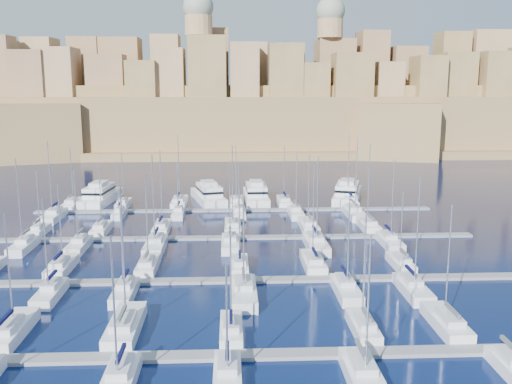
{
  "coord_description": "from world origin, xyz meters",
  "views": [
    {
      "loc": [
        -0.72,
        -86.67,
        26.86
      ],
      "look_at": [
        3.42,
        6.0,
        9.1
      ],
      "focal_mm": 40.0,
      "sensor_mm": 36.0,
      "label": 1
    }
  ],
  "objects_px": {
    "sailboat_2": "(125,326)",
    "motor_yacht_a": "(100,195)",
    "motor_yacht_b": "(209,195)",
    "sailboat_4": "(363,327)",
    "motor_yacht_d": "(347,193)",
    "motor_yacht_c": "(256,194)"
  },
  "relations": [
    {
      "from": "motor_yacht_a",
      "to": "motor_yacht_c",
      "type": "relative_size",
      "value": 1.05
    },
    {
      "from": "motor_yacht_b",
      "to": "motor_yacht_c",
      "type": "distance_m",
      "value": 10.9
    },
    {
      "from": "sailboat_2",
      "to": "motor_yacht_a",
      "type": "distance_m",
      "value": 72.14
    },
    {
      "from": "motor_yacht_a",
      "to": "motor_yacht_b",
      "type": "xyz_separation_m",
      "value": [
        24.67,
        -0.23,
        0.0
      ]
    },
    {
      "from": "sailboat_2",
      "to": "motor_yacht_c",
      "type": "xyz_separation_m",
      "value": [
        17.43,
        69.53,
        0.95
      ]
    },
    {
      "from": "motor_yacht_a",
      "to": "sailboat_2",
      "type": "bearing_deg",
      "value": -75.44
    },
    {
      "from": "sailboat_2",
      "to": "motor_yacht_a",
      "type": "relative_size",
      "value": 0.9
    },
    {
      "from": "motor_yacht_a",
      "to": "motor_yacht_c",
      "type": "height_order",
      "value": "same"
    },
    {
      "from": "motor_yacht_a",
      "to": "motor_yacht_b",
      "type": "relative_size",
      "value": 1.01
    },
    {
      "from": "motor_yacht_c",
      "to": "motor_yacht_d",
      "type": "distance_m",
      "value": 21.37
    },
    {
      "from": "sailboat_2",
      "to": "motor_yacht_b",
      "type": "xyz_separation_m",
      "value": [
        6.53,
        69.58,
        0.95
      ]
    },
    {
      "from": "sailboat_2",
      "to": "motor_yacht_b",
      "type": "bearing_deg",
      "value": 84.64
    },
    {
      "from": "sailboat_2",
      "to": "sailboat_4",
      "type": "relative_size",
      "value": 1.21
    },
    {
      "from": "sailboat_2",
      "to": "motor_yacht_a",
      "type": "height_order",
      "value": "sailboat_2"
    },
    {
      "from": "motor_yacht_a",
      "to": "motor_yacht_b",
      "type": "height_order",
      "value": "same"
    },
    {
      "from": "sailboat_2",
      "to": "motor_yacht_d",
      "type": "xyz_separation_m",
      "value": [
        38.79,
        70.26,
        0.95
      ]
    },
    {
      "from": "sailboat_2",
      "to": "motor_yacht_c",
      "type": "height_order",
      "value": "sailboat_2"
    },
    {
      "from": "sailboat_4",
      "to": "motor_yacht_d",
      "type": "distance_m",
      "value": 72.71
    },
    {
      "from": "motor_yacht_a",
      "to": "sailboat_4",
      "type": "bearing_deg",
      "value": -58.19
    },
    {
      "from": "motor_yacht_d",
      "to": "motor_yacht_a",
      "type": "bearing_deg",
      "value": -179.55
    },
    {
      "from": "sailboat_4",
      "to": "motor_yacht_b",
      "type": "relative_size",
      "value": 0.76
    },
    {
      "from": "sailboat_2",
      "to": "motor_yacht_d",
      "type": "relative_size",
      "value": 0.84
    }
  ]
}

